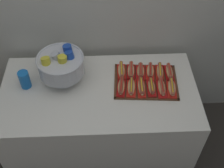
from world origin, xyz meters
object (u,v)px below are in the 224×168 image
at_px(hot_dog_9, 150,71).
at_px(hot_dog_2, 141,87).
at_px(hot_dog_5, 172,88).
at_px(hot_dog_6, 121,71).
at_px(hot_dog_4, 162,87).
at_px(cup_stack, 25,80).
at_px(hot_dog_1, 131,87).
at_px(hot_dog_0, 121,87).
at_px(punch_bowl, 61,64).
at_px(hot_dog_11, 169,72).
at_px(hot_dog_8, 141,71).
at_px(hot_dog_7, 131,71).
at_px(hot_dog_10, 160,72).
at_px(buffet_table, 100,119).
at_px(serving_tray, 146,82).
at_px(hot_dog_3, 151,87).

bearing_deg(hot_dog_9, hot_dog_2, -118.62).
bearing_deg(hot_dog_5, hot_dog_6, 152.08).
relative_size(hot_dog_4, cup_stack, 1.28).
bearing_deg(hot_dog_1, hot_dog_4, -4.17).
bearing_deg(hot_dog_4, hot_dog_2, 175.83).
bearing_deg(hot_dog_0, hot_dog_6, 85.83).
bearing_deg(punch_bowl, hot_dog_6, 4.32).
bearing_deg(hot_dog_2, punch_bowl, 166.53).
bearing_deg(hot_dog_11, hot_dog_8, 175.83).
relative_size(hot_dog_2, hot_dog_4, 1.02).
xyz_separation_m(hot_dog_2, hot_dog_6, (-0.14, 0.18, 0.00)).
xyz_separation_m(hot_dog_5, hot_dog_9, (-0.14, 0.18, 0.00)).
distance_m(hot_dog_5, hot_dog_9, 0.22).
xyz_separation_m(hot_dog_7, cup_stack, (-0.80, -0.09, 0.03)).
xyz_separation_m(hot_dog_10, hot_dog_11, (0.07, -0.01, -0.00)).
bearing_deg(hot_dog_2, hot_dog_5, -4.17).
relative_size(hot_dog_8, hot_dog_9, 0.95).
distance_m(hot_dog_4, hot_dog_7, 0.28).
relative_size(hot_dog_9, hot_dog_10, 0.93).
bearing_deg(hot_dog_6, buffet_table, -137.61).
bearing_deg(hot_dog_1, serving_tray, 32.08).
distance_m(hot_dog_0, hot_dog_11, 0.41).
xyz_separation_m(hot_dog_1, cup_stack, (-0.79, 0.07, 0.04)).
bearing_deg(hot_dog_4, hot_dog_11, 61.38).
height_order(hot_dog_6, cup_stack, cup_stack).
relative_size(hot_dog_5, hot_dog_11, 1.04).
height_order(buffet_table, hot_dog_6, hot_dog_6).
bearing_deg(hot_dog_10, hot_dog_4, -94.17).
xyz_separation_m(hot_dog_6, hot_dog_9, (0.22, -0.02, -0.00)).
bearing_deg(serving_tray, cup_stack, 180.00).
height_order(hot_dog_0, hot_dog_4, hot_dog_4).
bearing_deg(hot_dog_10, hot_dog_1, -147.92).
bearing_deg(hot_dog_0, hot_dog_3, -4.17).
distance_m(hot_dog_0, hot_dog_4, 0.30).
distance_m(hot_dog_2, hot_dog_11, 0.28).
bearing_deg(hot_dog_11, hot_dog_6, 175.83).
xyz_separation_m(buffet_table, hot_dog_11, (0.55, 0.14, 0.41)).
xyz_separation_m(hot_dog_3, hot_dog_8, (-0.06, 0.17, -0.00)).
bearing_deg(hot_dog_10, hot_dog_0, -155.36).
xyz_separation_m(hot_dog_10, punch_bowl, (-0.75, -0.01, 0.12)).
relative_size(hot_dog_1, hot_dog_9, 1.11).
distance_m(hot_dog_5, hot_dog_11, 0.17).
relative_size(hot_dog_5, punch_bowl, 0.52).
bearing_deg(hot_dog_5, serving_tray, 152.08).
distance_m(hot_dog_2, hot_dog_7, 0.18).
xyz_separation_m(hot_dog_0, hot_dog_3, (0.22, -0.02, 0.00)).
height_order(hot_dog_2, hot_dog_8, hot_dog_2).
height_order(hot_dog_9, cup_stack, cup_stack).
distance_m(hot_dog_1, hot_dog_5, 0.30).
bearing_deg(hot_dog_8, hot_dog_1, -118.62).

